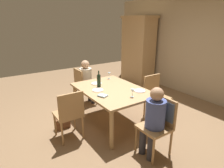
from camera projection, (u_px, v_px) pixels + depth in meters
name	position (u px, v px, depth m)	size (l,w,h in m)	color
ground_plane	(112.00, 122.00, 4.00)	(10.00, 10.00, 0.00)	#846647
rear_room_partition	(198.00, 48.00, 5.03)	(6.40, 0.12, 2.70)	tan
armoire_cabinet	(138.00, 50.00, 6.37)	(1.18, 0.62, 2.18)	tan
dining_table	(112.00, 93.00, 3.79)	(1.59, 1.13, 0.75)	tan
chair_right_end	(160.00, 118.00, 2.95)	(0.44, 0.46, 0.92)	#A87F51
chair_left_end	(83.00, 84.00, 4.71)	(0.44, 0.44, 0.92)	#A87F51
chair_far_right	(155.00, 93.00, 4.12)	(0.44, 0.44, 0.92)	#A87F51
chair_near	(69.00, 112.00, 3.27)	(0.44, 0.44, 0.92)	#A87F51
person_woman_host	(154.00, 117.00, 2.86)	(0.30, 0.35, 1.12)	#33333D
person_man_bearded	(87.00, 79.00, 4.74)	(0.30, 0.35, 1.12)	#33333D
wine_bottle_tall_green	(99.00, 80.00, 3.84)	(0.08, 0.08, 0.34)	black
wine_glass_near_left	(109.00, 74.00, 4.39)	(0.07, 0.07, 0.15)	silver
wine_glass_centre	(132.00, 91.00, 3.34)	(0.07, 0.07, 0.15)	silver
dinner_plate_host	(140.00, 91.00, 3.64)	(0.22, 0.22, 0.01)	white
dinner_plate_guest_left	(98.00, 90.00, 3.68)	(0.22, 0.22, 0.01)	white
dinner_plate_guest_right	(97.00, 83.00, 4.07)	(0.23, 0.23, 0.01)	silver
folded_napkin	(103.00, 96.00, 3.38)	(0.16, 0.12, 0.03)	#ADC6D6
handbag	(63.00, 123.00, 3.75)	(0.28, 0.12, 0.22)	brown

